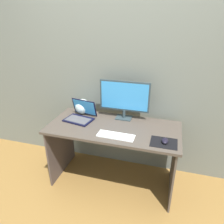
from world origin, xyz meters
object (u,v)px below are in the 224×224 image
object	(u,v)px
laptop	(81,115)
fishbowl	(83,106)
keyboard_external	(116,136)
mouse	(165,141)
monitor	(124,98)

from	to	relation	value
laptop	fishbowl	world-z (taller)	laptop
keyboard_external	mouse	world-z (taller)	mouse
monitor	fishbowl	world-z (taller)	monitor
fishbowl	keyboard_external	xyz separation A→B (m)	(0.53, -0.41, -0.08)
mouse	keyboard_external	bearing A→B (deg)	-177.25
monitor	mouse	xyz separation A→B (m)	(0.49, -0.40, -0.23)
monitor	keyboard_external	size ratio (longest dim) A/B	1.52
laptop	monitor	bearing A→B (deg)	18.51
laptop	keyboard_external	world-z (taller)	laptop
monitor	laptop	bearing A→B (deg)	-161.49
monitor	mouse	bearing A→B (deg)	-39.18
monitor	mouse	world-z (taller)	monitor
mouse	laptop	bearing A→B (deg)	166.85
fishbowl	keyboard_external	bearing A→B (deg)	-37.96
monitor	mouse	size ratio (longest dim) A/B	5.67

